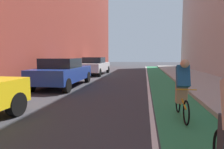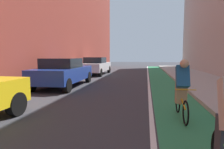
# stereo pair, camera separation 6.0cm
# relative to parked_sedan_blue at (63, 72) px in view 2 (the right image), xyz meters

# --- Properties ---
(ground_plane) EXTENTS (83.86, 83.86, 0.00)m
(ground_plane) POSITION_rel_parked_sedan_blue_xyz_m (2.61, -0.61, -0.79)
(ground_plane) COLOR #38383D
(bike_lane_paint) EXTENTS (1.60, 38.12, 0.00)m
(bike_lane_paint) POSITION_rel_parked_sedan_blue_xyz_m (5.47, 1.39, -0.79)
(bike_lane_paint) COLOR #2D8451
(bike_lane_paint) RESTS_ON ground
(lane_divider_stripe) EXTENTS (0.12, 38.12, 0.00)m
(lane_divider_stripe) POSITION_rel_parked_sedan_blue_xyz_m (4.57, 1.39, -0.79)
(lane_divider_stripe) COLOR white
(lane_divider_stripe) RESTS_ON ground
(sidewalk_right) EXTENTS (3.45, 38.12, 0.14)m
(sidewalk_right) POSITION_rel_parked_sedan_blue_xyz_m (7.99, 1.39, -0.72)
(sidewalk_right) COLOR #A8A59E
(sidewalk_right) RESTS_ON ground
(parked_sedan_blue) EXTENTS (2.07, 4.59, 1.53)m
(parked_sedan_blue) POSITION_rel_parked_sedan_blue_xyz_m (0.00, 0.00, 0.00)
(parked_sedan_blue) COLOR navy
(parked_sedan_blue) RESTS_ON ground
(parked_sedan_white) EXTENTS (1.85, 4.70, 1.53)m
(parked_sedan_white) POSITION_rel_parked_sedan_blue_xyz_m (-0.00, 6.80, -0.00)
(parked_sedan_white) COLOR silver
(parked_sedan_white) RESTS_ON ground
(cyclist_trailing) EXTENTS (0.48, 1.65, 1.58)m
(cyclist_trailing) POSITION_rel_parked_sedan_blue_xyz_m (5.35, -4.44, 0.02)
(cyclist_trailing) COLOR black
(cyclist_trailing) RESTS_ON ground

